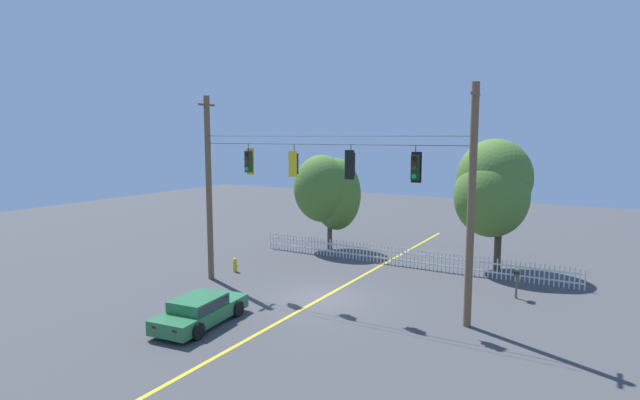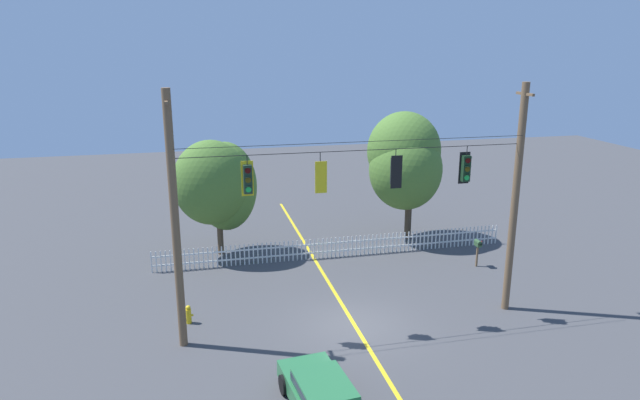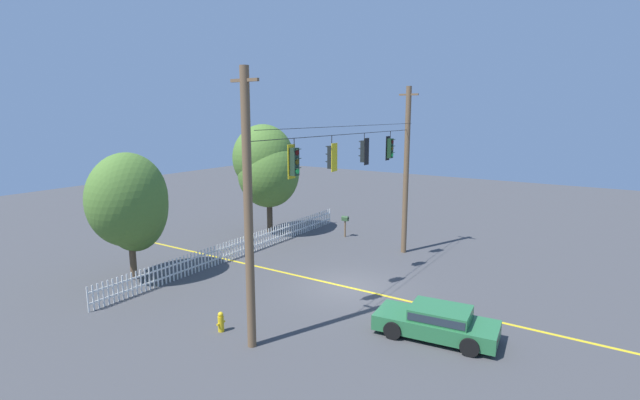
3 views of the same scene
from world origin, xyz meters
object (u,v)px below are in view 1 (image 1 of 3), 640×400
at_px(parked_car, 200,310).
at_px(fire_hydrant, 235,265).
at_px(traffic_signal_eastbound_side, 351,164).
at_px(autumn_maple_mid, 493,187).
at_px(traffic_signal_westbound_side, 415,167).
at_px(traffic_signal_northbound_primary, 249,161).
at_px(roadside_mailbox, 517,274).
at_px(traffic_signal_southbound_primary, 294,164).
at_px(autumn_maple_near_fence, 329,191).

distance_m(parked_car, fire_hydrant, 7.79).
relative_size(traffic_signal_eastbound_side, autumn_maple_mid, 0.20).
distance_m(traffic_signal_eastbound_side, traffic_signal_westbound_side, 2.85).
bearing_deg(fire_hydrant, traffic_signal_northbound_primary, -35.13).
bearing_deg(roadside_mailbox, traffic_signal_northbound_primary, -158.86).
bearing_deg(traffic_signal_northbound_primary, traffic_signal_westbound_side, -0.00).
relative_size(fire_hydrant, roadside_mailbox, 0.55).
xyz_separation_m(parked_car, roadside_mailbox, (10.14, 9.61, 0.52)).
relative_size(parked_car, fire_hydrant, 5.80).
bearing_deg(traffic_signal_eastbound_side, traffic_signal_southbound_primary, 179.99).
height_order(fire_hydrant, roadside_mailbox, roadside_mailbox).
bearing_deg(parked_car, traffic_signal_westbound_side, 36.86).
xyz_separation_m(autumn_maple_mid, parked_car, (-8.03, -14.25, -3.95)).
distance_m(autumn_maple_mid, parked_car, 16.83).
relative_size(traffic_signal_southbound_primary, autumn_maple_mid, 0.20).
bearing_deg(parked_car, traffic_signal_southbound_primary, 77.79).
bearing_deg(traffic_signal_northbound_primary, parked_car, -73.62).
relative_size(traffic_signal_eastbound_side, parked_car, 0.33).
height_order(traffic_signal_northbound_primary, autumn_maple_mid, autumn_maple_mid).
xyz_separation_m(traffic_signal_westbound_side, roadside_mailbox, (3.33, 4.50, -4.98)).
xyz_separation_m(traffic_signal_northbound_primary, autumn_maple_near_fence, (-0.63, 8.99, -2.32)).
height_order(autumn_maple_mid, roadside_mailbox, autumn_maple_mid).
distance_m(traffic_signal_northbound_primary, traffic_signal_eastbound_side, 5.46).
relative_size(traffic_signal_eastbound_side, roadside_mailbox, 1.06).
distance_m(autumn_maple_mid, roadside_mailbox, 6.15).
distance_m(fire_hydrant, roadside_mailbox, 14.30).
bearing_deg(roadside_mailbox, autumn_maple_mid, 114.47).
bearing_deg(roadside_mailbox, traffic_signal_westbound_side, -126.50).
bearing_deg(traffic_signal_westbound_side, roadside_mailbox, 53.50).
xyz_separation_m(traffic_signal_eastbound_side, fire_hydrant, (-7.81, 1.68, -5.76)).
relative_size(autumn_maple_near_fence, fire_hydrant, 8.10).
height_order(traffic_signal_southbound_primary, autumn_maple_mid, autumn_maple_mid).
xyz_separation_m(traffic_signal_northbound_primary, traffic_signal_southbound_primary, (2.60, -0.02, -0.03)).
relative_size(traffic_signal_northbound_primary, traffic_signal_westbound_side, 0.99).
distance_m(traffic_signal_southbound_primary, parked_car, 7.56).
bearing_deg(traffic_signal_northbound_primary, traffic_signal_eastbound_side, -0.21).
height_order(traffic_signal_eastbound_side, traffic_signal_westbound_side, same).
distance_m(traffic_signal_northbound_primary, roadside_mailbox, 13.44).
distance_m(traffic_signal_westbound_side, autumn_maple_mid, 9.35).
relative_size(autumn_maple_near_fence, parked_car, 1.40).
xyz_separation_m(traffic_signal_northbound_primary, traffic_signal_westbound_side, (8.31, -0.00, -0.02)).
relative_size(traffic_signal_southbound_primary, autumn_maple_near_fence, 0.24).
height_order(traffic_signal_eastbound_side, fire_hydrant, traffic_signal_eastbound_side).
height_order(traffic_signal_southbound_primary, fire_hydrant, traffic_signal_southbound_primary).
bearing_deg(traffic_signal_westbound_side, fire_hydrant, 171.17).
height_order(traffic_signal_westbound_side, roadside_mailbox, traffic_signal_westbound_side).
xyz_separation_m(autumn_maple_mid, roadside_mailbox, (2.11, -4.64, -3.44)).
xyz_separation_m(autumn_maple_near_fence, autumn_maple_mid, (10.16, 0.16, 0.76)).
xyz_separation_m(traffic_signal_eastbound_side, traffic_signal_westbound_side, (2.85, 0.02, -0.03)).
xyz_separation_m(traffic_signal_southbound_primary, parked_car, (-1.10, -5.09, -5.48)).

